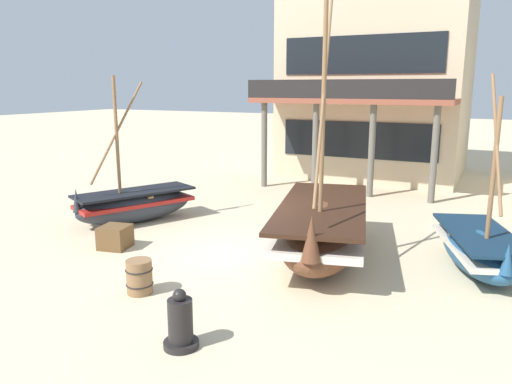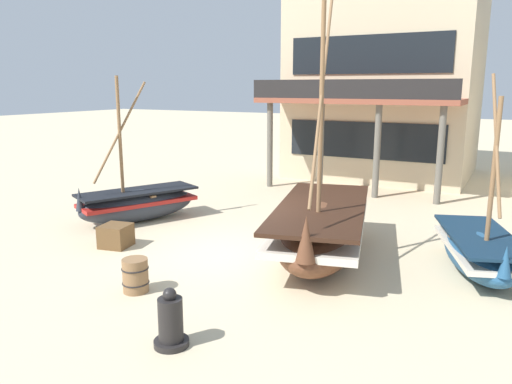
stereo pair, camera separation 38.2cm
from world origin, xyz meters
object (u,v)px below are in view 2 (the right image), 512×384
(wooden_barrel, at_px, (135,275))
(harbor_building_main, at_px, (388,59))
(capstan_winch, at_px, (171,323))
(fishing_boat_far_right, at_px, (138,204))
(cargo_crate, at_px, (116,236))
(fishing_boat_centre_large, at_px, (321,228))
(fishing_boat_near_left, at_px, (479,251))

(wooden_barrel, relative_size, harbor_building_main, 0.07)
(capstan_winch, distance_m, wooden_barrel, 2.42)
(fishing_boat_far_right, bearing_deg, wooden_barrel, -48.86)
(capstan_winch, xyz_separation_m, wooden_barrel, (-1.98, 1.38, -0.05))
(fishing_boat_far_right, distance_m, cargo_crate, 2.55)
(wooden_barrel, bearing_deg, harbor_building_main, 87.07)
(fishing_boat_centre_large, xyz_separation_m, wooden_barrel, (-2.55, -3.79, -0.38))
(wooden_barrel, height_order, cargo_crate, wooden_barrel)
(fishing_boat_centre_large, relative_size, cargo_crate, 9.06)
(fishing_boat_near_left, height_order, cargo_crate, fishing_boat_near_left)
(fishing_boat_near_left, relative_size, wooden_barrel, 6.27)
(cargo_crate, height_order, harbor_building_main, harbor_building_main)
(fishing_boat_centre_large, bearing_deg, cargo_crate, -159.98)
(wooden_barrel, distance_m, cargo_crate, 3.13)
(capstan_winch, bearing_deg, fishing_boat_near_left, 55.01)
(fishing_boat_centre_large, bearing_deg, capstan_winch, -96.32)
(harbor_building_main, bearing_deg, capstan_winch, -86.32)
(fishing_boat_near_left, height_order, fishing_boat_far_right, fishing_boat_far_right)
(fishing_boat_near_left, height_order, capstan_winch, fishing_boat_near_left)
(wooden_barrel, xyz_separation_m, cargo_crate, (-2.44, 1.97, -0.05))
(capstan_winch, relative_size, wooden_barrel, 1.42)
(fishing_boat_near_left, distance_m, fishing_boat_far_right, 9.73)
(capstan_winch, xyz_separation_m, harbor_building_main, (-1.14, 17.79, 4.95))
(capstan_winch, height_order, wooden_barrel, capstan_winch)
(wooden_barrel, bearing_deg, capstan_winch, -34.82)
(fishing_boat_near_left, bearing_deg, wooden_barrel, -143.70)
(cargo_crate, bearing_deg, capstan_winch, -37.13)
(capstan_winch, distance_m, harbor_building_main, 18.50)
(fishing_boat_near_left, bearing_deg, capstan_winch, -124.99)
(capstan_winch, bearing_deg, wooden_barrel, 145.18)
(fishing_boat_near_left, relative_size, fishing_boat_centre_large, 0.68)
(capstan_winch, bearing_deg, fishing_boat_far_right, 135.38)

